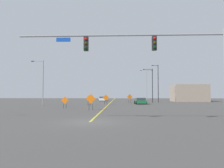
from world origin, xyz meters
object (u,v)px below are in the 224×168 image
(construction_sign_right_shoulder, at_px, (65,101))
(construction_sign_left_shoulder, at_px, (106,98))
(street_lamp_mid_right, at_px, (147,82))
(street_lamp_mid_left, at_px, (42,80))
(traffic_signal_assembly, at_px, (152,50))
(car_white_approaching, at_px, (103,99))
(street_lamp_far_right, at_px, (158,82))
(car_green_near, at_px, (140,101))
(construction_sign_median_near, at_px, (89,99))
(construction_sign_median_far, at_px, (91,100))
(street_lamp_near_right, at_px, (152,84))
(construction_sign_right_lane, at_px, (130,97))

(construction_sign_right_shoulder, relative_size, construction_sign_left_shoulder, 0.88)
(street_lamp_mid_right, height_order, street_lamp_mid_left, street_lamp_mid_right)
(traffic_signal_assembly, xyz_separation_m, car_white_approaching, (-7.39, 43.35, -4.76))
(street_lamp_far_right, distance_m, construction_sign_right_shoulder, 26.41)
(traffic_signal_assembly, xyz_separation_m, street_lamp_mid_left, (-16.04, 20.10, -0.95))
(street_lamp_mid_left, distance_m, car_green_near, 19.26)
(construction_sign_median_near, xyz_separation_m, car_white_approaching, (0.50, 22.13, -0.57))
(construction_sign_left_shoulder, relative_size, construction_sign_median_near, 1.05)
(traffic_signal_assembly, xyz_separation_m, construction_sign_median_near, (-7.90, 21.22, -4.19))
(street_lamp_far_right, xyz_separation_m, construction_sign_median_far, (-12.71, -23.01, -3.55))
(construction_sign_left_shoulder, height_order, car_white_approaching, construction_sign_left_shoulder)
(traffic_signal_assembly, height_order, street_lamp_near_right, street_lamp_near_right)
(construction_sign_median_far, distance_m, construction_sign_median_near, 10.28)
(construction_sign_right_lane, relative_size, construction_sign_median_near, 1.08)
(construction_sign_median_near, distance_m, car_green_near, 10.99)
(street_lamp_mid_right, distance_m, street_lamp_far_right, 19.09)
(street_lamp_far_right, height_order, street_lamp_near_right, street_lamp_far_right)
(construction_sign_median_far, xyz_separation_m, construction_sign_right_lane, (5.87, 19.35, -0.05))
(construction_sign_right_shoulder, bearing_deg, construction_sign_median_far, -36.25)
(construction_sign_left_shoulder, bearing_deg, street_lamp_near_right, 42.93)
(traffic_signal_assembly, distance_m, construction_sign_median_far, 13.31)
(construction_sign_median_far, bearing_deg, car_white_approaching, 92.19)
(traffic_signal_assembly, bearing_deg, construction_sign_right_lane, 90.54)
(traffic_signal_assembly, distance_m, construction_sign_right_lane, 30.71)
(street_lamp_mid_left, height_order, construction_sign_left_shoulder, street_lamp_mid_left)
(car_green_near, bearing_deg, construction_sign_right_lane, 117.08)
(street_lamp_mid_right, height_order, construction_sign_right_shoulder, street_lamp_mid_right)
(construction_sign_left_shoulder, distance_m, construction_sign_median_near, 3.52)
(car_green_near, bearing_deg, car_white_approaching, 118.42)
(street_lamp_mid_left, height_order, construction_sign_right_lane, street_lamp_mid_left)
(construction_sign_left_shoulder, bearing_deg, street_lamp_mid_right, 69.07)
(construction_sign_median_near, bearing_deg, street_lamp_far_right, 41.71)
(construction_sign_left_shoulder, distance_m, car_white_approaching, 20.17)
(street_lamp_mid_left, distance_m, construction_sign_left_shoulder, 11.86)
(construction_sign_median_near, relative_size, car_green_near, 0.47)
(street_lamp_far_right, relative_size, construction_sign_right_lane, 4.49)
(street_lamp_near_right, height_order, car_white_approaching, street_lamp_near_right)
(traffic_signal_assembly, height_order, construction_sign_median_near, traffic_signal_assembly)
(construction_sign_right_lane, bearing_deg, construction_sign_median_near, -129.55)
(construction_sign_median_far, bearing_deg, car_green_near, 63.08)
(street_lamp_mid_right, relative_size, construction_sign_median_far, 4.78)
(construction_sign_right_shoulder, bearing_deg, street_lamp_mid_left, 133.70)
(street_lamp_mid_right, distance_m, construction_sign_right_shoulder, 42.68)
(street_lamp_far_right, bearing_deg, construction_sign_median_near, -138.29)
(construction_sign_right_shoulder, relative_size, car_white_approaching, 0.42)
(street_lamp_mid_left, bearing_deg, traffic_signal_assembly, -51.41)
(construction_sign_right_lane, distance_m, car_white_approaching, 14.76)
(construction_sign_left_shoulder, distance_m, car_green_near, 7.53)
(street_lamp_mid_right, distance_m, car_green_near, 27.50)
(construction_sign_median_near, bearing_deg, car_green_near, 29.09)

